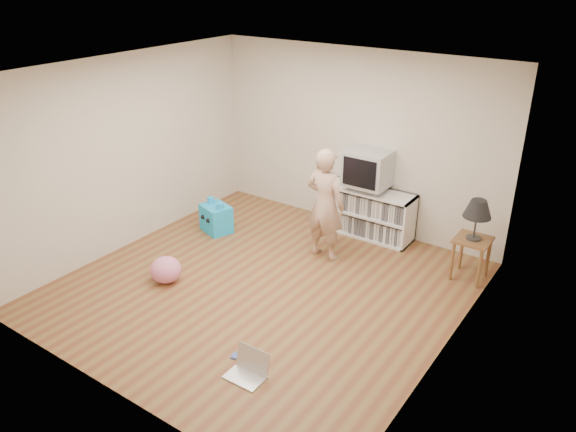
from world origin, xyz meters
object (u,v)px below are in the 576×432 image
Objects in this scene: table_lamp at (478,210)px; media_unit at (366,211)px; person at (325,204)px; laptop at (249,368)px; side_table at (472,248)px; crt_tv at (368,168)px; plush_blue at (216,218)px; plush_pink at (166,270)px; dvd_deck at (367,187)px.

media_unit is at bearing 166.90° from table_lamp.
laptop is (0.65, -2.45, -0.69)m from person.
table_lamp reaches higher than media_unit.
media_unit is at bearing 166.90° from side_table.
plush_blue is at bearing -147.52° from crt_tv.
person is at bearing -162.79° from table_lamp.
plush_pink is (0.43, -1.43, -0.05)m from plush_blue.
plush_blue is at bearing 106.72° from plush_pink.
laptop is 2.07m from plush_pink.
plush_pink is (-1.40, -2.61, -0.19)m from media_unit.
laptop is 3.22m from plush_blue.
dvd_deck is at bearing 61.63° from plush_pink.
dvd_deck reaches higher than side_table.
person is at bearing -98.09° from dvd_deck.
laptop is (-1.14, -3.00, -0.35)m from side_table.
table_lamp reaches higher than plush_pink.
side_table is 3.23m from laptop.
dvd_deck is at bearing 51.34° from plush_blue.
dvd_deck is 3.01m from plush_pink.
plush_pink is at bearing 54.80° from person.
side_table reaches higher than plush_blue.
crt_tv is 1.17× the size of plush_blue.
person is 1.81m from plush_blue.
side_table is 1.43× the size of plush_pink.
crt_tv reaches higher than side_table.
crt_tv reaches higher than plush_blue.
crt_tv is 0.97m from person.
media_unit reaches higher than plush_blue.
table_lamp reaches higher than dvd_deck.
crt_tv is at bearing 167.53° from side_table.
side_table is at bearing 0.00° from table_lamp.
person is at bearing -97.96° from media_unit.
table_lamp is at bearing -13.10° from media_unit.
media_unit reaches higher than side_table.
dvd_deck reaches higher than laptop.
plush_blue is 1.49m from plush_pink.
table_lamp is at bearing -160.78° from person.
media_unit is 3.63× the size of plush_pink.
plush_blue is 1.33× the size of plush_pink.
person reaches higher than dvd_deck.
side_table is at bearing -12.47° from crt_tv.
crt_tv reaches higher than table_lamp.
plush_blue is at bearing 136.21° from laptop.
crt_tv reaches higher than laptop.
crt_tv is at bearing 98.07° from laptop.
person is 4.06× the size of laptop.
dvd_deck is 3.47m from laptop.
person reaches higher than crt_tv.
person is 2.19m from plush_pink.
media_unit is at bearing 61.78° from plush_pink.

